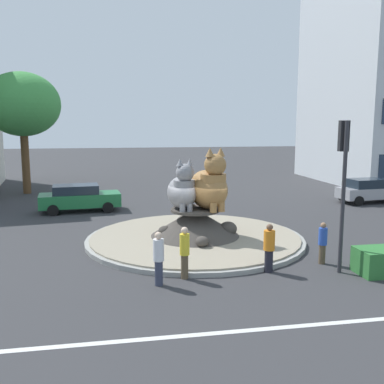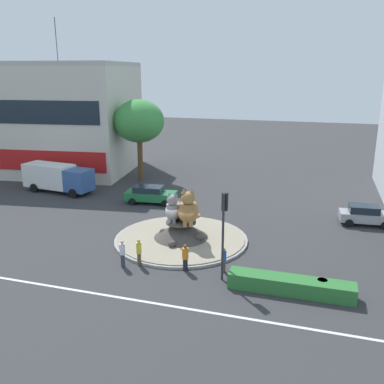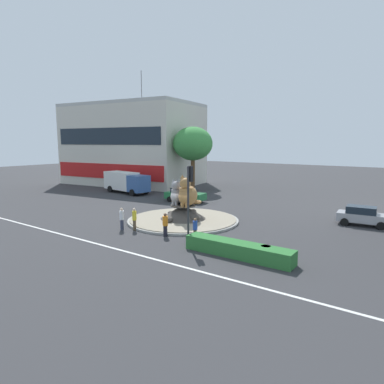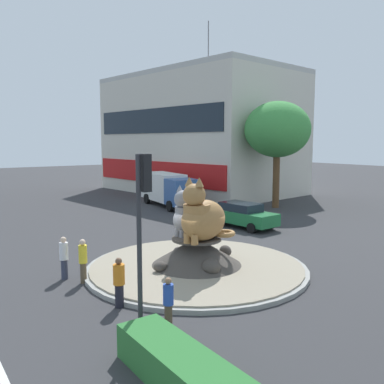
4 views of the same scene
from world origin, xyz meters
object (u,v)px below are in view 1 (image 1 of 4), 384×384
traffic_light_mast (343,168)px  broadleaf_tree_behind_island (22,105)px  cat_statue_grey (183,190)px  cat_statue_tabby (209,187)px  pedestrian_orange_shirt (269,247)px  pedestrian_yellow_shirt (185,251)px  sedan_on_far_lane (368,190)px  pedestrian_white_shirt (159,257)px  hatchback_near_shophouse (79,197)px  pedestrian_blue_shirt (323,242)px

traffic_light_mast → broadleaf_tree_behind_island: broadleaf_tree_behind_island is taller
cat_statue_grey → cat_statue_tabby: bearing=73.5°
pedestrian_orange_shirt → pedestrian_yellow_shirt: pedestrian_yellow_shirt is taller
sedan_on_far_lane → broadleaf_tree_behind_island: bearing=155.7°
cat_statue_tabby → traffic_light_mast: size_ratio=0.57×
pedestrian_white_shirt → pedestrian_orange_shirt: 4.01m
broadleaf_tree_behind_island → hatchback_near_shophouse: 10.70m
pedestrian_yellow_shirt → pedestrian_blue_shirt: bearing=-13.3°
pedestrian_white_shirt → hatchback_near_shophouse: bearing=-23.3°
cat_statue_tabby → traffic_light_mast: (3.65, -4.79, 1.22)m
cat_statue_tabby → pedestrian_white_shirt: bearing=-45.0°
pedestrian_blue_shirt → hatchback_near_shophouse: size_ratio=0.32×
sedan_on_far_lane → hatchback_near_shophouse: bearing=174.2°
cat_statue_grey → pedestrian_orange_shirt: bearing=21.1°
pedestrian_blue_shirt → hatchback_near_shophouse: 15.33m
pedestrian_orange_shirt → pedestrian_blue_shirt: size_ratio=1.10×
cat_statue_tabby → traffic_light_mast: bearing=21.3°
cat_statue_grey → pedestrian_blue_shirt: 6.37m
pedestrian_blue_shirt → pedestrian_yellow_shirt: bearing=-164.0°
broadleaf_tree_behind_island → sedan_on_far_lane: bearing=-19.5°
pedestrian_white_shirt → cat_statue_grey: bearing=-55.3°
traffic_light_mast → pedestrian_orange_shirt: size_ratio=3.05×
pedestrian_yellow_shirt → broadleaf_tree_behind_island: bearing=92.9°
cat_statue_grey → sedan_on_far_lane: cat_statue_grey is taller
cat_statue_tabby → sedan_on_far_lane: bearing=105.3°
pedestrian_white_shirt → pedestrian_yellow_shirt: 1.04m
cat_statue_grey → pedestrian_white_shirt: bearing=-22.9°
traffic_light_mast → pedestrian_white_shirt: 6.99m
pedestrian_yellow_shirt → hatchback_near_shophouse: 13.28m
pedestrian_blue_shirt → hatchback_near_shophouse: bearing=138.2°
pedestrian_blue_shirt → pedestrian_white_shirt: bearing=-160.9°
cat_statue_grey → broadleaf_tree_behind_island: size_ratio=0.26×
cat_statue_grey → pedestrian_yellow_shirt: 5.00m
traffic_light_mast → pedestrian_orange_shirt: bearing=87.6°
broadleaf_tree_behind_island → pedestrian_orange_shirt: 24.15m
broadleaf_tree_behind_island → pedestrian_blue_shirt: size_ratio=5.69×
broadleaf_tree_behind_island → pedestrian_orange_shirt: (11.85, -20.25, -5.70)m
cat_statue_tabby → hatchback_near_shophouse: cat_statue_tabby is taller
cat_statue_grey → hatchback_near_shophouse: size_ratio=0.48×
broadleaf_tree_behind_island → pedestrian_blue_shirt: broadleaf_tree_behind_island is taller
cat_statue_grey → sedan_on_far_lane: size_ratio=0.56×
traffic_light_mast → sedan_on_far_lane: size_ratio=1.28×
cat_statue_grey → traffic_light_mast: traffic_light_mast is taller
pedestrian_orange_shirt → pedestrian_blue_shirt: 2.37m
cat_statue_grey → hatchback_near_shophouse: 9.39m
traffic_light_mast → hatchback_near_shophouse: traffic_light_mast is taller
cat_statue_grey → traffic_light_mast: bearing=38.1°
hatchback_near_shophouse → broadleaf_tree_behind_island: bearing=113.6°
hatchback_near_shophouse → cat_statue_tabby: bearing=-57.9°
cat_statue_grey → hatchback_near_shophouse: cat_statue_grey is taller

